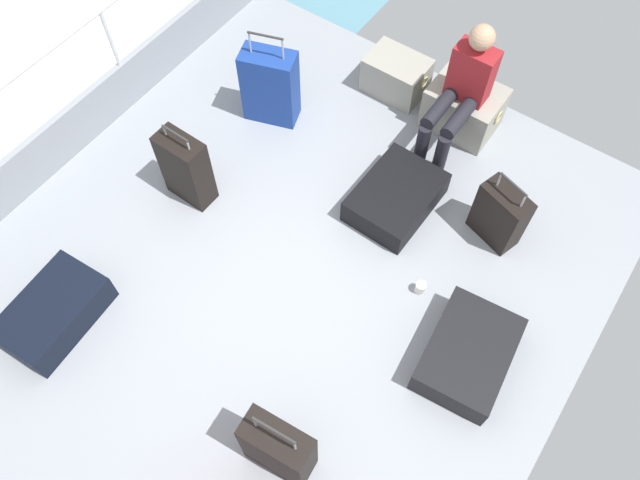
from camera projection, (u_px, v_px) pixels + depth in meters
ground_plane at (277, 281)px, 4.75m from camera, size 4.40×5.20×0.06m
gunwale_port at (68, 133)px, 5.16m from camera, size 0.06×5.20×0.45m
railing_port at (43, 85)px, 4.68m from camera, size 0.04×4.20×1.02m
cargo_crate_0 at (396, 75)px, 5.56m from camera, size 0.58×0.38×0.35m
cargo_crate_1 at (464, 108)px, 5.32m from camera, size 0.64×0.46×0.42m
passenger_seated at (462, 89)px, 4.91m from camera, size 0.34×0.66×1.12m
suitcase_0 at (270, 86)px, 5.26m from camera, size 0.51×0.38×0.91m
suitcase_1 at (54, 312)px, 4.44m from camera, size 0.52×0.80×0.26m
suitcase_2 at (396, 197)px, 4.97m from camera, size 0.57×0.77×0.23m
suitcase_4 at (468, 354)px, 4.30m from camera, size 0.63×0.83×0.24m
suitcase_5 at (279, 448)px, 3.80m from camera, size 0.46×0.25×0.77m
suitcase_6 at (500, 215)px, 4.70m from camera, size 0.43×0.31×0.68m
suitcase_7 at (186, 169)px, 4.85m from camera, size 0.39×0.22×0.76m
paper_cup at (420, 288)px, 4.63m from camera, size 0.08×0.08×0.10m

